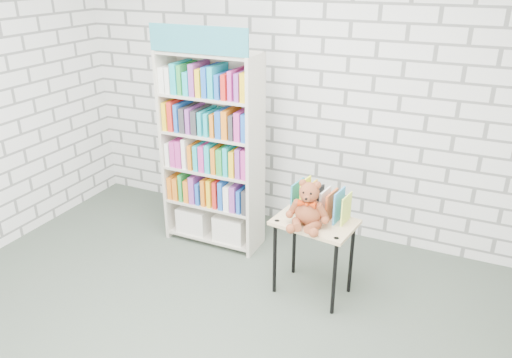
% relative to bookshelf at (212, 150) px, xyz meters
% --- Properties ---
extents(ground, '(4.50, 4.50, 0.00)m').
position_rel_bookshelf_xyz_m(ground, '(0.53, -1.36, -0.90)').
color(ground, '#424D41').
rests_on(ground, ground).
extents(room_shell, '(4.52, 4.02, 2.81)m').
position_rel_bookshelf_xyz_m(room_shell, '(0.53, -1.36, 0.88)').
color(room_shell, silver).
rests_on(room_shell, ground).
extents(bookshelf, '(0.88, 0.34, 1.98)m').
position_rel_bookshelf_xyz_m(bookshelf, '(0.00, 0.00, 0.00)').
color(bookshelf, beige).
rests_on(bookshelf, ground).
extents(display_table, '(0.64, 0.49, 0.64)m').
position_rel_bookshelf_xyz_m(display_table, '(1.10, -0.40, -0.35)').
color(display_table, tan).
rests_on(display_table, ground).
extents(table_books, '(0.44, 0.24, 0.25)m').
position_rel_bookshelf_xyz_m(table_books, '(1.11, -0.31, -0.14)').
color(table_books, teal).
rests_on(table_books, display_table).
extents(teddy_bear, '(0.33, 0.30, 0.35)m').
position_rel_bookshelf_xyz_m(teddy_bear, '(1.07, -0.50, -0.12)').
color(teddy_bear, brown).
rests_on(teddy_bear, display_table).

